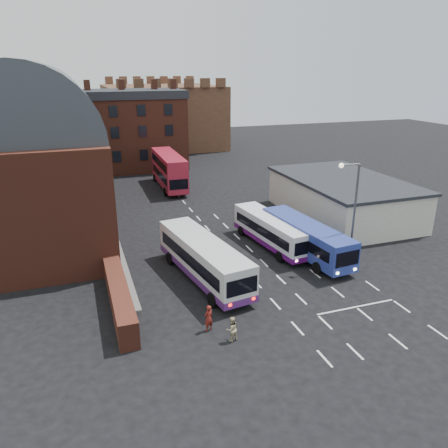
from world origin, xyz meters
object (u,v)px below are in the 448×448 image
object	(u,v)px
bus_white_inbound	(272,229)
street_lamp	(352,205)
bus_red_double	(169,170)
pedestrian_beige	(232,329)
bus_white_outbound	(203,257)
pedestrian_red	(208,318)
bus_blue	(306,237)

from	to	relation	value
bus_white_inbound	street_lamp	distance (m)	7.83
bus_red_double	pedestrian_beige	distance (m)	36.06
street_lamp	pedestrian_beige	size ratio (longest dim) A/B	5.44
bus_white_outbound	pedestrian_red	world-z (taller)	bus_white_outbound
bus_blue	pedestrian_beige	size ratio (longest dim) A/B	6.96
pedestrian_red	bus_blue	bearing A→B (deg)	-166.62
bus_white_outbound	pedestrian_beige	xyz separation A→B (m)	(-0.75, -8.31, -1.07)
bus_white_inbound	pedestrian_beige	size ratio (longest dim) A/B	6.57
bus_blue	bus_red_double	distance (m)	26.77
bus_blue	bus_red_double	xyz separation A→B (m)	(-6.16, 26.05, 0.73)
bus_red_double	pedestrian_red	xyz separation A→B (m)	(-5.15, -34.30, -1.59)
bus_red_double	street_lamp	distance (m)	30.15
bus_blue	bus_white_outbound	bearing A→B (deg)	2.65
street_lamp	bus_white_outbound	bearing A→B (deg)	173.51
pedestrian_beige	bus_white_outbound	bearing A→B (deg)	-107.32
bus_blue	bus_red_double	size ratio (longest dim) A/B	0.94
pedestrian_red	pedestrian_beige	distance (m)	1.77
bus_white_outbound	street_lamp	size ratio (longest dim) A/B	1.38
street_lamp	pedestrian_beige	world-z (taller)	street_lamp
bus_white_outbound	bus_blue	bearing A→B (deg)	-0.79
bus_white_inbound	pedestrian_beige	xyz separation A→B (m)	(-8.42, -12.55, -0.84)
bus_white_outbound	bus_blue	world-z (taller)	bus_white_outbound
bus_white_inbound	pedestrian_red	size ratio (longest dim) A/B	5.96
pedestrian_beige	street_lamp	bearing A→B (deg)	-163.31
bus_white_inbound	pedestrian_red	xyz separation A→B (m)	(-9.40, -11.07, -0.76)
bus_white_inbound	bus_blue	world-z (taller)	bus_blue
bus_red_double	street_lamp	xyz separation A→B (m)	(8.47, -28.81, 2.70)
bus_white_inbound	bus_white_outbound	bearing A→B (deg)	22.05
bus_white_outbound	pedestrian_red	xyz separation A→B (m)	(-1.73, -6.84, -0.99)
bus_red_double	pedestrian_beige	world-z (taller)	bus_red_double
bus_blue	pedestrian_red	distance (m)	14.03
bus_white_outbound	bus_red_double	size ratio (longest dim) A/B	1.02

